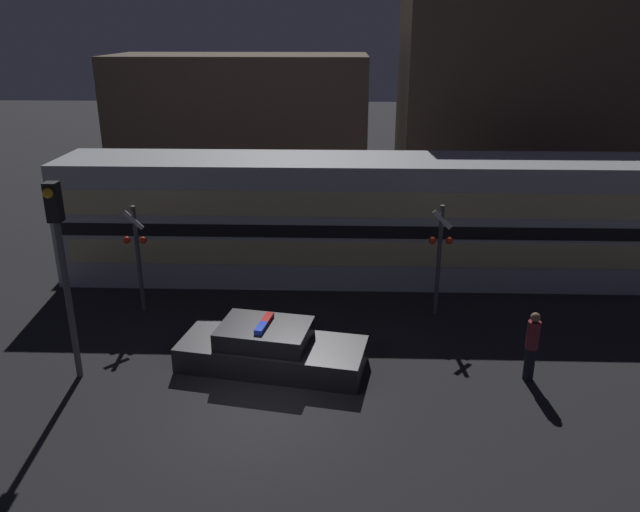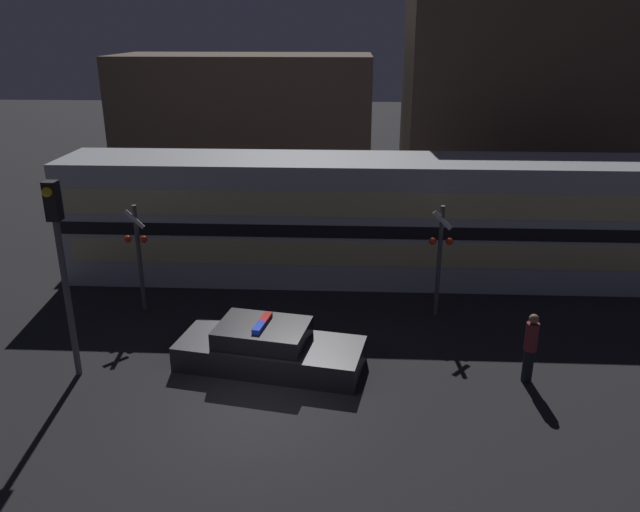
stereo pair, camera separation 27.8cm
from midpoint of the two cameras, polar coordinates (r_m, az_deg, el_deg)
name	(u,v)px [view 1 (the left image)]	position (r m, az deg, el deg)	size (l,w,h in m)	color
ground_plane	(259,413)	(14.39, -6.16, -14.11)	(120.00, 120.00, 0.00)	black
train	(356,218)	(20.95, 2.91, 3.44)	(19.50, 2.94, 4.06)	#B7BABF
police_car	(271,349)	(15.91, -5.05, -8.50)	(4.88, 2.59, 1.23)	black
pedestrian	(532,346)	(15.85, 18.31, -7.79)	(0.30, 0.30, 1.78)	black
crossing_signal_near	(439,254)	(18.30, 10.43, 0.15)	(0.69, 0.30, 3.36)	#4C4C51
crossing_signal_far	(137,253)	(19.00, -16.75, 0.24)	(0.69, 0.30, 3.28)	#4C4C51
traffic_light_corner	(61,253)	(15.46, -23.08, 0.28)	(0.30, 0.46, 4.88)	#4C4C51
building_left	(242,135)	(28.79, -7.39, 10.92)	(11.07, 4.77, 6.93)	brown
building_center	(532,110)	(29.62, 18.52, 12.58)	(11.44, 5.46, 9.24)	brown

